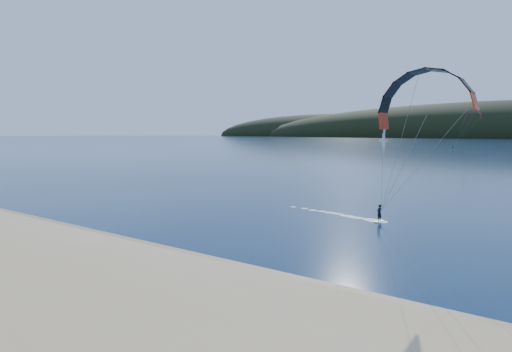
{
  "coord_description": "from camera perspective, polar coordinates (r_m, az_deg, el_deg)",
  "views": [
    {
      "loc": [
        20.22,
        -14.39,
        8.11
      ],
      "look_at": [
        2.73,
        10.0,
        5.0
      ],
      "focal_mm": 29.71,
      "sensor_mm": 36.0,
      "label": 1
    }
  ],
  "objects": [
    {
      "name": "kitesurfer_far",
      "position": [
        213.92,
        27.16,
        6.97
      ],
      "size": [
        12.83,
        7.91,
        17.33
      ],
      "color": "#B5E71B",
      "rests_on": "ground"
    },
    {
      "name": "wet_sand",
      "position": [
        28.82,
        -11.03,
        -10.44
      ],
      "size": [
        220.0,
        2.5,
        0.1
      ],
      "color": "#917E54",
      "rests_on": "ground"
    },
    {
      "name": "kitesurfer_near",
      "position": [
        31.84,
        21.29,
        6.78
      ],
      "size": [
        19.53,
        9.76,
        12.22
      ],
      "color": "#B5E71B",
      "rests_on": "ground"
    },
    {
      "name": "ground",
      "position": [
        26.11,
        -18.4,
        -12.49
      ],
      "size": [
        1800.0,
        1800.0,
        0.0
      ],
      "primitive_type": "plane",
      "color": "#08193D",
      "rests_on": "ground"
    },
    {
      "name": "sailboat",
      "position": [
        442.48,
        16.79,
        4.74
      ],
      "size": [
        9.01,
        5.87,
        12.57
      ],
      "color": "white",
      "rests_on": "ground"
    }
  ]
}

